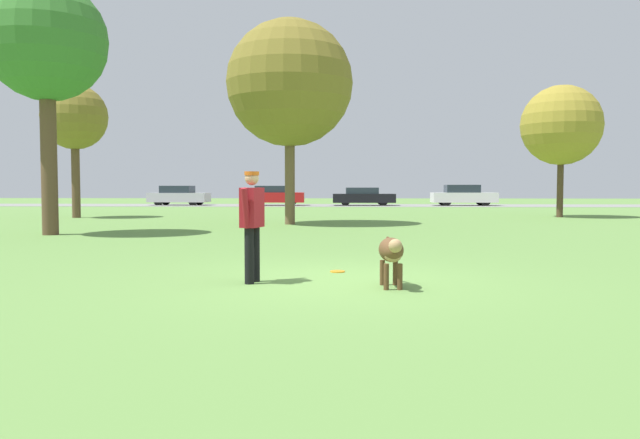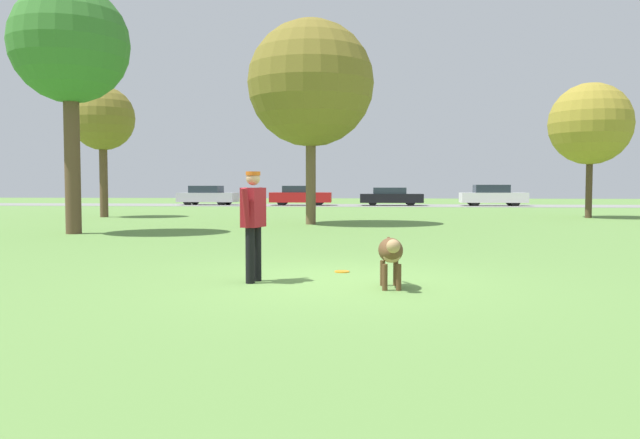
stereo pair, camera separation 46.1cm
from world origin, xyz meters
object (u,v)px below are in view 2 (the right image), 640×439
Objects in this scene: tree_far_left at (103,119)px; tree_mid_center at (311,84)px; parked_car_white at (493,196)px; person at (253,218)px; parked_car_red at (300,196)px; frisbee at (342,272)px; parked_car_silver at (208,196)px; parked_car_black at (391,197)px; dog at (391,252)px; tree_far_right at (590,124)px; tree_near_left at (70,46)px.

tree_far_left is 0.79× the size of tree_mid_center.
person is at bearing -106.29° from parked_car_white.
frisbee is at bearing -84.22° from parked_car_red.
frisbee is 35.78m from parked_car_silver.
tree_mid_center is at bearing -116.43° from parked_car_white.
tree_mid_center is at bearing -99.74° from parked_car_black.
dog is 0.23× the size of parked_car_white.
parked_car_white is (6.88, -0.08, 0.08)m from parked_car_black.
parked_car_white is (13.18, 0.01, 0.03)m from parked_car_red.
parked_car_black is at bearing 81.64° from tree_mid_center.
parked_car_red is at bearing 179.48° from parked_car_black.
parked_car_black is 6.89m from parked_car_white.
parked_car_silver is at bearing 109.19° from frisbee.
parked_car_black is (2.45, 34.80, -0.29)m from person.
parked_car_red reaches higher than frisbee.
tree_far_right is 1.31× the size of parked_car_red.
tree_near_left is at bearing -140.92° from tree_mid_center.
tree_far_right is at bearing 26.07° from tree_mid_center.
tree_near_left reaches higher than parked_car_black.
tree_mid_center is 1.71× the size of parked_car_silver.
tree_near_left reaches higher than parked_car_red.
frisbee is 33.95m from parked_car_red.
person is at bearing -59.66° from tree_far_left.
parked_car_silver is 0.95× the size of parked_car_white.
dog is at bearing -67.74° from parked_car_silver.
tree_far_left reaches higher than dog.
tree_far_left reaches higher than parked_car_silver.
parked_car_red is (-3.85, 34.71, -0.23)m from person.
person is at bearing -86.99° from tree_mid_center.
tree_mid_center reaches higher than tree_near_left.
parked_car_silver is (-12.50, 35.29, 0.20)m from dog.
parked_car_white is at bearing 94.48° from tree_far_right.
parked_car_silver is at bearing 30.76° from person.
tree_far_left is (-12.18, 17.90, 3.77)m from dog.
tree_mid_center is (-0.70, 13.37, 4.04)m from person.
tree_far_right is 20.88m from tree_far_left.
frisbee is at bearing -41.51° from tree_near_left.
parked_car_black is (6.30, 0.09, -0.06)m from parked_car_red.
person is 0.22× the size of tree_mid_center.
parked_car_silver is 0.97× the size of parked_car_black.
tree_far_right reaches higher than tree_far_left.
tree_far_right is at bearing 62.10° from frisbee.
parked_car_silver is at bearing 114.62° from tree_mid_center.
person is 20.60m from tree_far_left.
person is at bearing -104.61° from dog.
tree_near_left reaches higher than frisbee.
tree_far_left is (-10.27, 17.54, 3.34)m from person.
tree_far_left is at bearing 109.92° from tree_near_left.
tree_far_right reaches higher than dog.
tree_mid_center is (6.22, 5.05, -0.32)m from tree_near_left.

